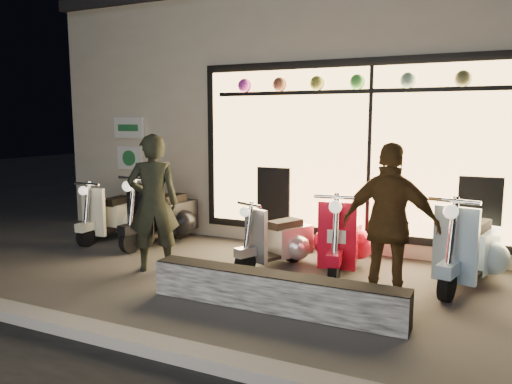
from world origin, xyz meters
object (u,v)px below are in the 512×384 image
Objects in this scene: graffiti_barrier at (274,292)px; man at (153,203)px; woman at (390,225)px; scooter_silver at (282,240)px; scooter_red at (342,238)px.

man reaches higher than graffiti_barrier.
scooter_silver is at bearing -26.92° from woman.
graffiti_barrier is at bearing 34.62° from woman.
man is at bearing 162.64° from graffiti_barrier.
graffiti_barrier is at bearing -106.60° from scooter_red.
scooter_red is 1.43m from woman.
scooter_red is at bearing 169.62° from man.
man is 3.07m from woman.
woman is at bearing -3.93° from scooter_silver.
scooter_silver is 1.92m from woman.
graffiti_barrier is 2.22m from man.
scooter_silver is 0.82× the size of scooter_red.
graffiti_barrier is 2.31× the size of scooter_silver.
scooter_red is at bearing 38.35° from scooter_silver.
scooter_red is at bearing -50.98° from woman.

